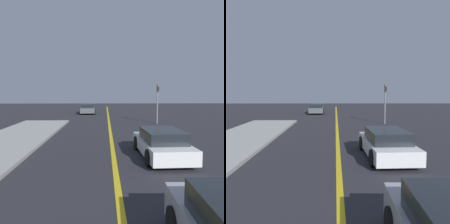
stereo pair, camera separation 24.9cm
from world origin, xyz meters
TOP-DOWN VIEW (x-y plane):
  - road_center_line at (0.00, 18.00)m, footprint 0.20×60.00m
  - car_ahead_center at (2.07, 12.29)m, footprint 2.03×4.48m
  - car_far_distant at (-2.54, 33.54)m, footprint 1.99×4.36m
  - traffic_light at (4.19, 23.21)m, footprint 0.18×0.40m

SIDE VIEW (x-z plane):
  - road_center_line at x=0.00m, z-range 0.00..0.01m
  - car_ahead_center at x=2.07m, z-range -0.01..1.21m
  - car_far_distant at x=-2.54m, z-range 0.00..1.23m
  - traffic_light at x=4.19m, z-range 0.43..3.85m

